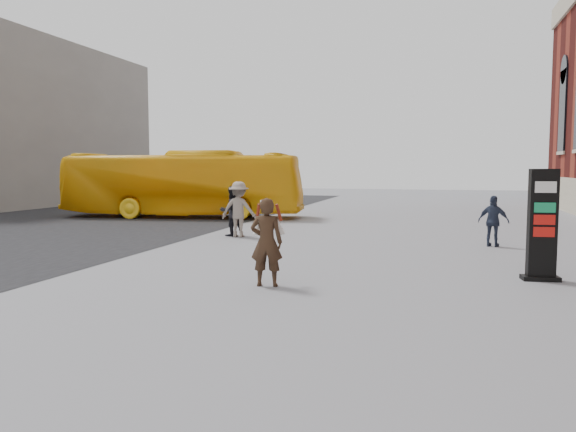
% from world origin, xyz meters
% --- Properties ---
extents(ground, '(100.00, 100.00, 0.00)m').
position_xyz_m(ground, '(0.00, 0.00, 0.00)').
color(ground, '#9E9EA3').
extents(bg_building_far, '(10.00, 18.00, 10.00)m').
position_xyz_m(bg_building_far, '(-24.00, 20.00, 5.00)').
color(bg_building_far, gray).
rests_on(bg_building_far, ground).
extents(info_pylon, '(0.78, 0.46, 2.33)m').
position_xyz_m(info_pylon, '(5.00, 1.95, 1.16)').
color(info_pylon, black).
rests_on(info_pylon, ground).
extents(woman, '(0.73, 0.68, 1.76)m').
position_xyz_m(woman, '(-0.36, -0.07, 0.90)').
color(woman, '#312216').
rests_on(woman, ground).
extents(bus, '(11.42, 4.07, 3.11)m').
position_xyz_m(bus, '(-8.74, 13.63, 1.56)').
color(bus, yellow).
rests_on(bus, road).
extents(pedestrian_a, '(1.05, 1.04, 1.71)m').
position_xyz_m(pedestrian_a, '(-3.94, 7.38, 0.86)').
color(pedestrian_a, black).
rests_on(pedestrian_a, ground).
extents(pedestrian_b, '(1.23, 0.73, 1.87)m').
position_xyz_m(pedestrian_b, '(-3.61, 7.18, 0.94)').
color(pedestrian_b, gray).
rests_on(pedestrian_b, ground).
extents(pedestrian_c, '(0.96, 0.62, 1.52)m').
position_xyz_m(pedestrian_c, '(4.49, 6.97, 0.76)').
color(pedestrian_c, '#2B344A').
rests_on(pedestrian_c, ground).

